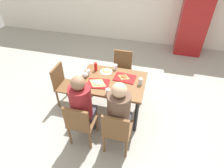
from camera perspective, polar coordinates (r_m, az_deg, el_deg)
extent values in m
cube|color=#9E998E|center=(3.69, 0.00, -8.07)|extent=(10.00, 10.00, 0.02)
cube|color=brown|center=(3.21, 0.00, 0.73)|extent=(1.12, 0.82, 0.04)
cylinder|color=black|center=(3.34, -9.98, -6.41)|extent=(0.06, 0.06, 0.68)
cylinder|color=black|center=(3.14, 7.32, -9.79)|extent=(0.06, 0.06, 0.68)
cylinder|color=black|center=(3.82, -5.92, 0.73)|extent=(0.06, 0.06, 0.68)
cylinder|color=black|center=(3.64, 9.08, -1.76)|extent=(0.06, 0.06, 0.68)
cube|color=brown|center=(2.99, -8.89, -10.90)|extent=(0.40, 0.40, 0.03)
cube|color=brown|center=(2.73, -10.76, -10.68)|extent=(0.38, 0.04, 0.40)
cylinder|color=brown|center=(3.31, -10.18, -10.54)|extent=(0.04, 0.04, 0.40)
cylinder|color=brown|center=(3.21, -4.49, -11.86)|extent=(0.04, 0.04, 0.40)
cylinder|color=brown|center=(3.12, -12.68, -15.02)|extent=(0.04, 0.04, 0.40)
cylinder|color=brown|center=(3.02, -6.62, -16.62)|extent=(0.04, 0.04, 0.40)
cube|color=brown|center=(2.87, 1.81, -13.22)|extent=(0.40, 0.40, 0.03)
cube|color=brown|center=(2.59, 0.94, -13.30)|extent=(0.38, 0.04, 0.40)
cylinder|color=brown|center=(3.17, -0.60, -12.69)|extent=(0.04, 0.04, 0.40)
cylinder|color=brown|center=(3.12, 5.60, -13.88)|extent=(0.04, 0.04, 0.40)
cylinder|color=brown|center=(2.97, -2.43, -17.62)|extent=(0.04, 0.04, 0.40)
cylinder|color=brown|center=(2.93, 4.31, -19.01)|extent=(0.04, 0.04, 0.40)
cube|color=brown|center=(3.93, 2.67, 3.54)|extent=(0.40, 0.40, 0.03)
cube|color=brown|center=(3.97, 3.35, 7.52)|extent=(0.38, 0.04, 0.40)
cylinder|color=brown|center=(3.91, 4.46, -0.81)|extent=(0.04, 0.04, 0.40)
cylinder|color=brown|center=(3.96, -0.36, -0.01)|extent=(0.04, 0.04, 0.40)
cylinder|color=brown|center=(4.17, 5.38, 2.05)|extent=(0.04, 0.04, 0.40)
cylinder|color=brown|center=(4.23, 0.85, 2.76)|extent=(0.04, 0.04, 0.40)
cube|color=brown|center=(3.66, -13.16, -0.72)|extent=(0.40, 0.40, 0.03)
cube|color=brown|center=(3.61, -16.20, 2.40)|extent=(0.04, 0.38, 0.40)
cylinder|color=brown|center=(3.84, -9.36, -2.09)|extent=(0.04, 0.04, 0.40)
cylinder|color=brown|center=(3.62, -11.40, -5.46)|extent=(0.04, 0.04, 0.40)
cylinder|color=brown|center=(3.97, -13.88, -1.23)|extent=(0.04, 0.04, 0.40)
cylinder|color=brown|center=(3.76, -16.12, -4.42)|extent=(0.04, 0.04, 0.40)
cylinder|color=#383842|center=(3.30, -8.35, -9.97)|extent=(0.10, 0.10, 0.43)
cylinder|color=#383842|center=(3.26, -5.69, -10.57)|extent=(0.10, 0.10, 0.43)
cube|color=#383842|center=(3.02, -8.09, -8.31)|extent=(0.32, 0.28, 0.10)
cylinder|color=maroon|center=(2.74, -9.49, -5.46)|extent=(0.32, 0.32, 0.52)
sphere|color=#8C664C|center=(2.51, -10.31, 0.31)|extent=(0.20, 0.20, 0.20)
cylinder|color=#383842|center=(3.18, 1.29, -12.03)|extent=(0.10, 0.10, 0.43)
cylinder|color=#383842|center=(3.16, 4.18, -12.58)|extent=(0.10, 0.10, 0.43)
cube|color=#383842|center=(2.90, 2.44, -10.47)|extent=(0.32, 0.28, 0.10)
cylinder|color=brown|center=(2.60, 2.07, -7.75)|extent=(0.32, 0.32, 0.52)
sphere|color=#DBAD89|center=(2.36, 2.26, -1.86)|extent=(0.20, 0.20, 0.20)
cube|color=#B21414|center=(3.13, -4.16, 0.15)|extent=(0.39, 0.31, 0.02)
cube|color=#B21414|center=(3.25, 3.91, 1.86)|extent=(0.38, 0.29, 0.02)
cylinder|color=white|center=(3.41, -1.76, 3.75)|extent=(0.22, 0.22, 0.01)
cylinder|color=white|center=(2.99, 2.00, -1.97)|extent=(0.22, 0.22, 0.01)
pyramid|color=#DBAD60|center=(3.12, -4.40, 0.39)|extent=(0.28, 0.24, 0.01)
ellipsoid|color=#D8C67F|center=(3.12, -4.41, 0.53)|extent=(0.20, 0.17, 0.01)
pyramid|color=#C68C47|center=(3.25, 3.60, 2.22)|extent=(0.20, 0.17, 0.01)
ellipsoid|color=#B74723|center=(3.25, 3.61, 2.36)|extent=(0.14, 0.12, 0.01)
pyramid|color=tan|center=(3.42, -1.76, 4.10)|extent=(0.21, 0.21, 0.01)
ellipsoid|color=#D8C67F|center=(3.41, -1.76, 4.24)|extent=(0.15, 0.14, 0.01)
pyramid|color=#C68C47|center=(2.97, 2.37, -1.99)|extent=(0.29, 0.27, 0.01)
ellipsoid|color=#4C7233|center=(2.97, 2.37, -1.85)|extent=(0.20, 0.19, 0.01)
cylinder|color=white|center=(3.45, 1.05, 5.16)|extent=(0.07, 0.07, 0.10)
cylinder|color=white|center=(2.90, -1.24, -2.34)|extent=(0.07, 0.07, 0.10)
cylinder|color=white|center=(3.33, -7.22, 3.52)|extent=(0.07, 0.07, 0.10)
cylinder|color=#B7BCC6|center=(3.11, 8.62, 0.74)|extent=(0.07, 0.07, 0.12)
cylinder|color=red|center=(3.42, -4.96, 5.26)|extent=(0.06, 0.06, 0.16)
sphere|color=silver|center=(3.28, -8.18, 2.79)|extent=(0.10, 0.10, 0.10)
cube|color=maroon|center=(5.63, 23.69, 17.69)|extent=(0.70, 0.60, 1.90)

